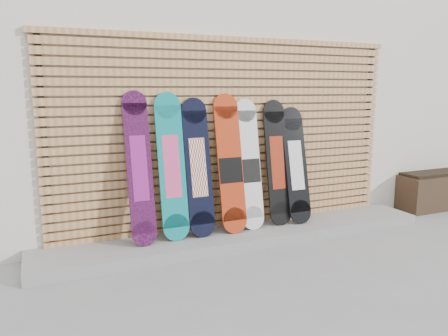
{
  "coord_description": "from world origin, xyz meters",
  "views": [
    {
      "loc": [
        -2.25,
        -3.63,
        1.72
      ],
      "look_at": [
        -0.34,
        0.75,
        0.85
      ],
      "focal_mm": 35.0,
      "sensor_mm": 36.0,
      "label": 1
    }
  ],
  "objects": [
    {
      "name": "snowboard_3",
      "position": [
        -0.26,
        0.77,
        0.88
      ],
      "size": [
        0.29,
        0.35,
        1.55
      ],
      "color": "#AB3012",
      "rests_on": "concrete_step"
    },
    {
      "name": "snowboard_1",
      "position": [
        -0.94,
        0.79,
        0.9
      ],
      "size": [
        0.29,
        0.32,
        1.57
      ],
      "color": "#0D7D7F",
      "rests_on": "concrete_step"
    },
    {
      "name": "snowboard_4",
      "position": [
        -0.01,
        0.79,
        0.85
      ],
      "size": [
        0.27,
        0.31,
        1.49
      ],
      "color": "silver",
      "rests_on": "concrete_step"
    },
    {
      "name": "planter_box",
      "position": [
        3.05,
        0.84,
        0.26
      ],
      "size": [
        1.2,
        0.5,
        0.54
      ],
      "color": "#2E2014",
      "rests_on": "ground"
    },
    {
      "name": "snowboard_5",
      "position": [
        0.37,
        0.8,
        0.86
      ],
      "size": [
        0.28,
        0.29,
        1.47
      ],
      "color": "black",
      "rests_on": "concrete_step"
    },
    {
      "name": "snowboard_2",
      "position": [
        -0.64,
        0.78,
        0.87
      ],
      "size": [
        0.29,
        0.32,
        1.51
      ],
      "color": "black",
      "rests_on": "concrete_step"
    },
    {
      "name": "slat_wall",
      "position": [
        -0.15,
        0.97,
        1.21
      ],
      "size": [
        4.26,
        0.08,
        2.29
      ],
      "color": "#AF7B49",
      "rests_on": "ground"
    },
    {
      "name": "building",
      "position": [
        0.5,
        3.5,
        1.8
      ],
      "size": [
        12.0,
        5.0,
        3.6
      ],
      "primitive_type": "cube",
      "color": "beige",
      "rests_on": "ground"
    },
    {
      "name": "concrete_step",
      "position": [
        -0.15,
        0.68,
        0.06
      ],
      "size": [
        4.6,
        0.7,
        0.12
      ],
      "primitive_type": "cube",
      "color": "gray",
      "rests_on": "ground"
    },
    {
      "name": "ground",
      "position": [
        0.0,
        0.0,
        0.0
      ],
      "size": [
        80.0,
        80.0,
        0.0
      ],
      "primitive_type": "plane",
      "color": "gray",
      "rests_on": "ground"
    },
    {
      "name": "snowboard_6",
      "position": [
        0.61,
        0.77,
        0.81
      ],
      "size": [
        0.29,
        0.34,
        1.39
      ],
      "color": "black",
      "rests_on": "concrete_step"
    },
    {
      "name": "snowboard_0",
      "position": [
        -1.29,
        0.77,
        0.91
      ],
      "size": [
        0.26,
        0.34,
        1.59
      ],
      "color": "black",
      "rests_on": "concrete_step"
    }
  ]
}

